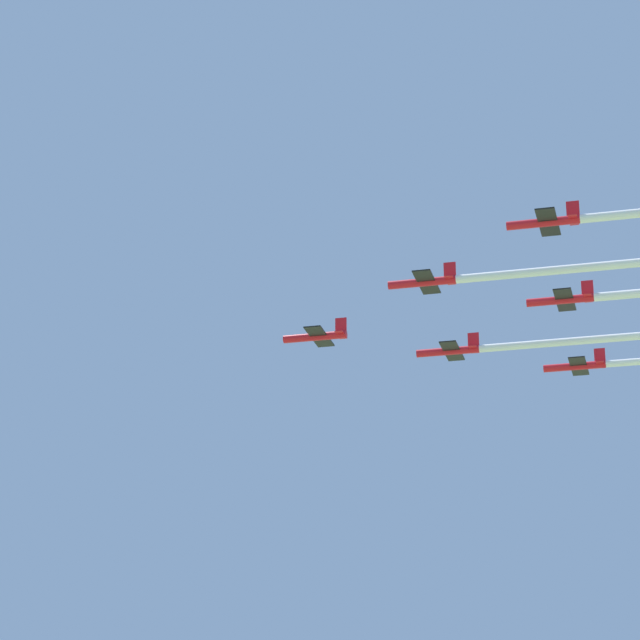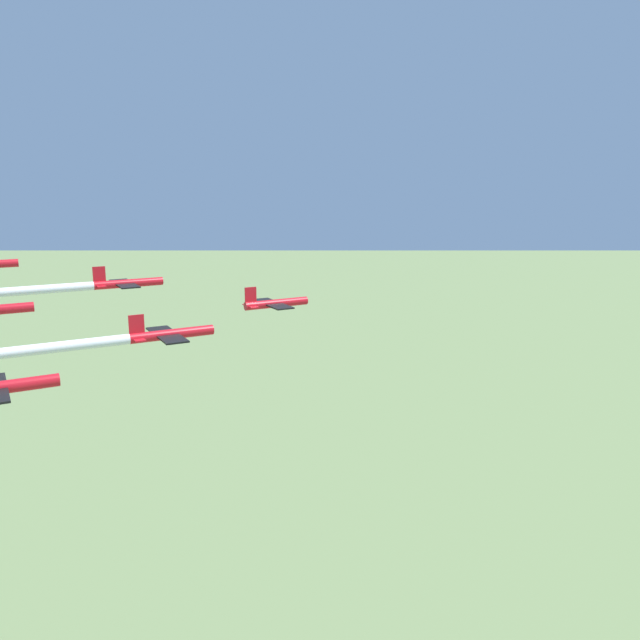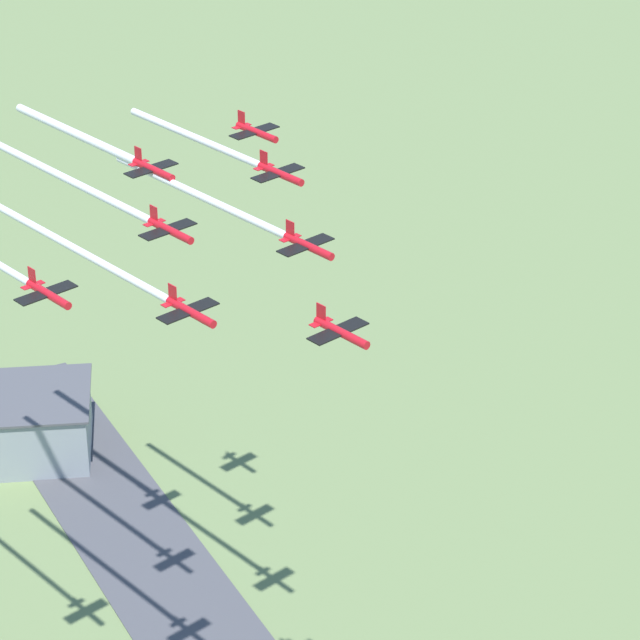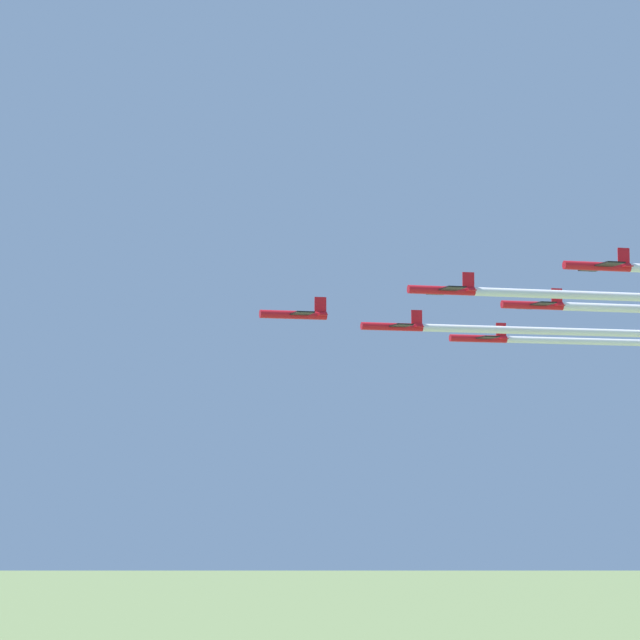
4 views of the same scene
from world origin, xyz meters
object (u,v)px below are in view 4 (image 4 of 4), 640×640
jet_2 (394,326)px  jet_5 (480,338)px  jet_3 (600,266)px  jet_0 (296,315)px  jet_1 (444,290)px  jet_4 (535,305)px

jet_2 → jet_5: jet_2 is taller
jet_3 → jet_2: bearing=29.5°
jet_0 → jet_2: bearing=-59.5°
jet_1 → jet_5: 34.62m
jet_0 → jet_2: (18.12, -7.77, -0.18)m
jet_2 → jet_4: jet_4 is taller
jet_3 → jet_5: bearing=0.0°
jet_2 → jet_0: bearing=120.5°
jet_0 → jet_4: (20.13, -27.38, 2.30)m
jet_0 → jet_1: jet_1 is taller
jet_2 → jet_3: jet_3 is taller
jet_2 → jet_3: bearing=-150.5°
jet_2 → jet_1: bearing=-180.0°
jet_1 → jet_5: bearing=-29.5°
jet_1 → jet_0: bearing=59.5°
jet_2 → jet_3: 34.86m
jet_0 → jet_4: bearing=-90.0°
jet_5 → jet_1: bearing=150.5°
jet_2 → jet_5: bearing=-59.5°
jet_1 → jet_5: size_ratio=1.00×
jet_1 → jet_4: (18.12, -7.77, -0.34)m
jet_2 → jet_3: size_ratio=1.00×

